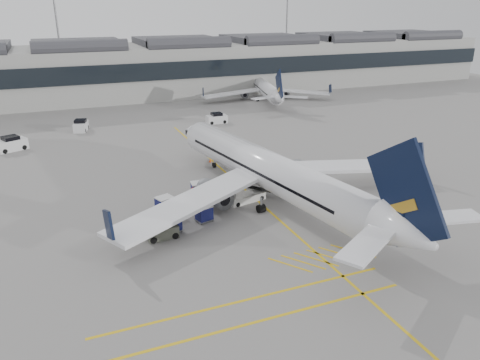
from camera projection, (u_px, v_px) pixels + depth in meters
name	position (u px, v px, depth m)	size (l,w,h in m)	color
ground	(181.00, 242.00, 40.98)	(220.00, 220.00, 0.00)	gray
terminal	(90.00, 70.00, 101.04)	(200.00, 20.45, 12.40)	#9E9E99
light_masts	(72.00, 27.00, 109.68)	(113.00, 0.60, 25.45)	slate
apron_markings	(243.00, 188.00, 53.19)	(0.25, 60.00, 0.01)	gold
airliner_main	(272.00, 172.00, 48.54)	(37.13, 40.87, 10.93)	silver
airliner_far	(265.00, 89.00, 100.98)	(27.47, 30.35, 8.20)	silver
belt_loader	(245.00, 196.00, 49.32)	(5.26, 2.54, 2.08)	silver
baggage_cart_a	(172.00, 223.00, 42.57)	(1.90, 1.73, 1.65)	gray
baggage_cart_b	(199.00, 190.00, 49.75)	(1.97, 1.70, 1.88)	gray
baggage_cart_c	(204.00, 213.00, 44.69)	(1.77, 1.57, 1.60)	gray
baggage_cart_d	(165.00, 205.00, 46.26)	(2.05, 1.86, 1.78)	gray
ramp_agent_a	(200.00, 203.00, 47.07)	(0.58, 0.38, 1.59)	#FF620D
ramp_agent_b	(193.00, 197.00, 48.16)	(0.96, 0.75, 1.98)	#EE400C
pushback_tug	(162.00, 231.00, 41.62)	(2.82, 1.83, 1.53)	#4D4F43
safety_cone_nose	(210.00, 160.00, 61.70)	(0.37, 0.37, 0.51)	#F24C0A
safety_cone_engine	(311.00, 197.00, 50.08)	(0.35, 0.35, 0.48)	#F24C0A
service_van_left	(11.00, 144.00, 66.40)	(4.54, 3.53, 2.09)	silver
service_van_mid	(81.00, 126.00, 76.69)	(2.75, 4.04, 1.89)	silver
service_van_right	(217.00, 118.00, 81.69)	(3.56, 1.82, 1.82)	silver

